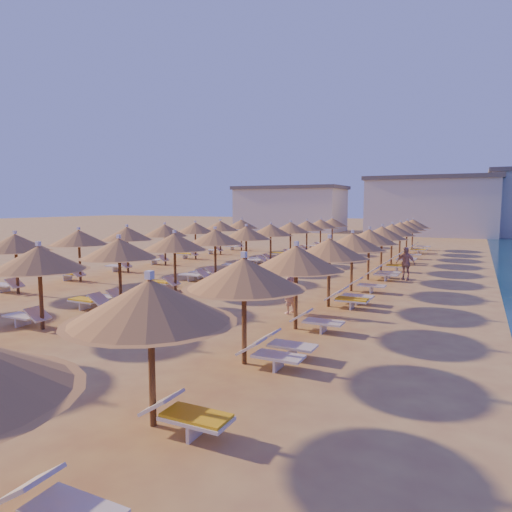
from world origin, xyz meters
The scene contains 8 objects.
ground centered at (0.00, 0.00, 0.00)m, with size 220.00×220.00×0.00m, color tan.
hotel_blocks centered at (3.03, 46.00, 3.70)m, with size 49.13×11.18×8.10m.
parasol_row_east centered at (4.00, 5.39, 2.18)m, with size 2.98×41.12×2.74m.
parasol_row_west centered at (-3.05, 5.39, 2.18)m, with size 2.98×41.12×2.74m.
parasol_row_inland centered at (-8.83, 5.39, 2.18)m, with size 2.98×27.25×2.74m.
loungers centered at (-1.36, 5.17, 0.34)m, with size 15.82×38.74×0.66m.
beachgoer_a centered at (3.08, -1.47, 0.83)m, with size 0.61×0.40×1.67m, color tan.
beachgoer_c centered at (5.73, 7.85, 0.85)m, with size 1.00×0.42×1.70m, color tan.
Camera 1 is at (8.94, -16.27, 3.85)m, focal length 32.00 mm.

